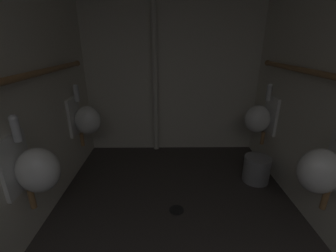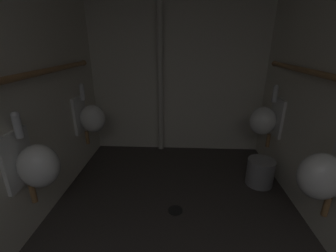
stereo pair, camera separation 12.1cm
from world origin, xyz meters
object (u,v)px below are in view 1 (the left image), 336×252
Objects in this scene: urinal_left_far at (86,119)px; standpipe_back_wall at (155,65)px; urinal_right_far at (259,118)px; waste_bin at (256,169)px; floor_drain at (177,210)px; urinal_left_mid at (35,169)px; urinal_right_mid at (323,170)px.

standpipe_back_wall is (0.80, 0.50, 0.58)m from urinal_left_far.
urinal_right_far is 0.61m from waste_bin.
urinal_right_far is at bearing 74.70° from waste_bin.
waste_bin is at bearing -105.30° from urinal_right_far.
urinal_right_far is at bearing 38.62° from floor_drain.
urinal_left_mid is at bearing -157.89° from waste_bin.
urinal_right_mid is 0.98m from waste_bin.
standpipe_back_wall is 8.06× the size of waste_bin.
urinal_left_far is 2.07m from urinal_right_far.
standpipe_back_wall is (-1.27, 1.64, 0.58)m from urinal_right_mid.
waste_bin is (1.98, -0.31, -0.50)m from urinal_left_far.
standpipe_back_wall reaches higher than urinal_left_far.
urinal_left_far is 2.52× the size of waste_bin.
urinal_right_far is 1.46m from floor_drain.
urinal_right_mid is 5.39× the size of floor_drain.
floor_drain is at bearing -79.41° from standpipe_back_wall.
floor_drain is (1.04, 0.32, -0.65)m from urinal_left_mid.
standpipe_back_wall is at bearing 63.43° from urinal_left_mid.
urinal_right_far is 2.52× the size of waste_bin.
floor_drain is at bearing -152.42° from waste_bin.
waste_bin is (1.98, 0.80, -0.50)m from urinal_left_mid.
standpipe_back_wall is at bearing 159.58° from urinal_right_far.
urinal_right_far is at bearing 0.67° from urinal_left_far.
urinal_left_far and urinal_right_far have the same top height.
urinal_left_mid reaches higher than waste_bin.
urinal_left_far is at bearing 90.00° from urinal_left_mid.
standpipe_back_wall reaches higher than waste_bin.
urinal_left_far reaches higher than floor_drain.
urinal_right_mid is 1.00× the size of urinal_right_far.
urinal_left_far is 2.36m from urinal_right_mid.
urinal_right_mid reaches higher than waste_bin.
urinal_left_mid is 0.31× the size of standpipe_back_wall.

